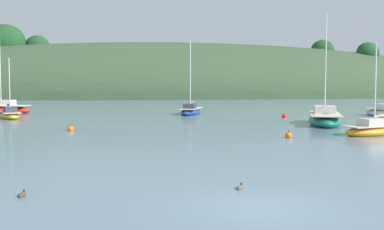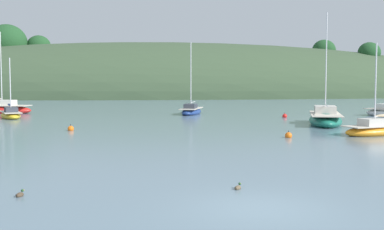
{
  "view_description": "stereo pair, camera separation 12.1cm",
  "coord_description": "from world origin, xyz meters",
  "px_view_note": "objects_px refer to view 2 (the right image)",
  "views": [
    {
      "loc": [
        -3.35,
        -13.8,
        3.65
      ],
      "look_at": [
        0.0,
        20.0,
        1.2
      ],
      "focal_mm": 47.45,
      "sensor_mm": 36.0,
      "label": 1
    },
    {
      "loc": [
        -3.23,
        -13.81,
        3.65
      ],
      "look_at": [
        0.0,
        20.0,
        1.2
      ],
      "focal_mm": 47.45,
      "sensor_mm": 36.0,
      "label": 2
    }
  ],
  "objects_px": {
    "duck_trailing": "(20,195)",
    "duck_straggler": "(238,188)",
    "mooring_buoy_inner": "(71,129)",
    "mooring_buoy_outer": "(285,116)",
    "mooring_buoy_channel": "(288,136)",
    "sailboat_navy_dinghy": "(377,130)",
    "sailboat_red_portside": "(11,115)",
    "sailboat_teal_outer": "(325,119)",
    "sailboat_blue_center": "(191,111)"
  },
  "relations": [
    {
      "from": "duck_trailing",
      "to": "duck_straggler",
      "type": "bearing_deg",
      "value": 3.15
    },
    {
      "from": "mooring_buoy_inner",
      "to": "mooring_buoy_outer",
      "type": "bearing_deg",
      "value": 29.61
    },
    {
      "from": "mooring_buoy_channel",
      "to": "sailboat_navy_dinghy",
      "type": "bearing_deg",
      "value": 8.89
    },
    {
      "from": "sailboat_red_portside",
      "to": "sailboat_navy_dinghy",
      "type": "bearing_deg",
      "value": -31.41
    },
    {
      "from": "sailboat_navy_dinghy",
      "to": "mooring_buoy_outer",
      "type": "relative_size",
      "value": 11.33
    },
    {
      "from": "mooring_buoy_inner",
      "to": "mooring_buoy_outer",
      "type": "height_order",
      "value": "same"
    },
    {
      "from": "sailboat_navy_dinghy",
      "to": "sailboat_red_portside",
      "type": "distance_m",
      "value": 32.01
    },
    {
      "from": "sailboat_navy_dinghy",
      "to": "sailboat_teal_outer",
      "type": "bearing_deg",
      "value": 95.44
    },
    {
      "from": "mooring_buoy_inner",
      "to": "duck_trailing",
      "type": "xyz_separation_m",
      "value": [
        1.27,
        -20.13,
        -0.07
      ]
    },
    {
      "from": "sailboat_red_portside",
      "to": "sailboat_teal_outer",
      "type": "height_order",
      "value": "sailboat_teal_outer"
    },
    {
      "from": "sailboat_red_portside",
      "to": "mooring_buoy_inner",
      "type": "xyz_separation_m",
      "value": [
        7.14,
        -12.04,
        -0.2
      ]
    },
    {
      "from": "mooring_buoy_outer",
      "to": "duck_straggler",
      "type": "xyz_separation_m",
      "value": [
        -10.12,
        -30.16,
        -0.07
      ]
    },
    {
      "from": "sailboat_red_portside",
      "to": "mooring_buoy_channel",
      "type": "height_order",
      "value": "sailboat_red_portside"
    },
    {
      "from": "sailboat_red_portside",
      "to": "mooring_buoy_outer",
      "type": "relative_size",
      "value": 10.58
    },
    {
      "from": "sailboat_teal_outer",
      "to": "sailboat_blue_center",
      "type": "height_order",
      "value": "sailboat_teal_outer"
    },
    {
      "from": "sailboat_navy_dinghy",
      "to": "mooring_buoy_channel",
      "type": "relative_size",
      "value": 11.33
    },
    {
      "from": "sailboat_blue_center",
      "to": "mooring_buoy_channel",
      "type": "xyz_separation_m",
      "value": [
        4.05,
        -21.12,
        -0.21
      ]
    },
    {
      "from": "sailboat_navy_dinghy",
      "to": "sailboat_blue_center",
      "type": "bearing_deg",
      "value": 116.86
    },
    {
      "from": "mooring_buoy_outer",
      "to": "duck_trailing",
      "type": "distance_m",
      "value": 34.97
    },
    {
      "from": "sailboat_blue_center",
      "to": "mooring_buoy_outer",
      "type": "distance_m",
      "value": 9.79
    },
    {
      "from": "mooring_buoy_outer",
      "to": "duck_trailing",
      "type": "xyz_separation_m",
      "value": [
        -17.04,
        -30.54,
        -0.07
      ]
    },
    {
      "from": "sailboat_blue_center",
      "to": "mooring_buoy_inner",
      "type": "bearing_deg",
      "value": -122.71
    },
    {
      "from": "sailboat_red_portside",
      "to": "mooring_buoy_channel",
      "type": "relative_size",
      "value": 10.58
    },
    {
      "from": "mooring_buoy_channel",
      "to": "mooring_buoy_outer",
      "type": "bearing_deg",
      "value": 74.99
    },
    {
      "from": "duck_straggler",
      "to": "sailboat_teal_outer",
      "type": "bearing_deg",
      "value": 63.49
    },
    {
      "from": "mooring_buoy_inner",
      "to": "duck_trailing",
      "type": "distance_m",
      "value": 20.17
    },
    {
      "from": "duck_trailing",
      "to": "sailboat_red_portside",
      "type": "bearing_deg",
      "value": 104.67
    },
    {
      "from": "sailboat_teal_outer",
      "to": "mooring_buoy_channel",
      "type": "height_order",
      "value": "sailboat_teal_outer"
    },
    {
      "from": "sailboat_blue_center",
      "to": "mooring_buoy_channel",
      "type": "distance_m",
      "value": 21.5
    },
    {
      "from": "sailboat_red_portside",
      "to": "duck_straggler",
      "type": "relative_size",
      "value": 14.64
    },
    {
      "from": "sailboat_blue_center",
      "to": "mooring_buoy_channel",
      "type": "height_order",
      "value": "sailboat_blue_center"
    },
    {
      "from": "sailboat_red_portside",
      "to": "mooring_buoy_outer",
      "type": "bearing_deg",
      "value": -3.67
    },
    {
      "from": "sailboat_red_portside",
      "to": "mooring_buoy_channel",
      "type": "distance_m",
      "value": 27.55
    },
    {
      "from": "sailboat_red_portside",
      "to": "duck_trailing",
      "type": "xyz_separation_m",
      "value": [
        8.42,
        -32.17,
        -0.26
      ]
    },
    {
      "from": "mooring_buoy_outer",
      "to": "duck_trailing",
      "type": "bearing_deg",
      "value": -119.16
    },
    {
      "from": "sailboat_navy_dinghy",
      "to": "sailboat_red_portside",
      "type": "xyz_separation_m",
      "value": [
        -27.32,
        16.68,
        -0.01
      ]
    },
    {
      "from": "sailboat_blue_center",
      "to": "sailboat_teal_outer",
      "type": "bearing_deg",
      "value": -53.16
    },
    {
      "from": "sailboat_teal_outer",
      "to": "mooring_buoy_inner",
      "type": "distance_m",
      "value": 19.67
    },
    {
      "from": "sailboat_navy_dinghy",
      "to": "sailboat_teal_outer",
      "type": "distance_m",
      "value": 7.51
    },
    {
      "from": "sailboat_blue_center",
      "to": "duck_trailing",
      "type": "distance_m",
      "value": 36.69
    },
    {
      "from": "mooring_buoy_outer",
      "to": "duck_straggler",
      "type": "relative_size",
      "value": 1.38
    },
    {
      "from": "sailboat_navy_dinghy",
      "to": "mooring_buoy_outer",
      "type": "distance_m",
      "value": 15.16
    },
    {
      "from": "sailboat_red_portside",
      "to": "duck_trailing",
      "type": "relative_size",
      "value": 13.74
    },
    {
      "from": "duck_straggler",
      "to": "sailboat_blue_center",
      "type": "bearing_deg",
      "value": 87.13
    },
    {
      "from": "mooring_buoy_channel",
      "to": "mooring_buoy_inner",
      "type": "relative_size",
      "value": 1.0
    },
    {
      "from": "sailboat_blue_center",
      "to": "duck_straggler",
      "type": "xyz_separation_m",
      "value": [
        -1.77,
        -35.26,
        -0.28
      ]
    },
    {
      "from": "sailboat_blue_center",
      "to": "mooring_buoy_outer",
      "type": "relative_size",
      "value": 13.89
    },
    {
      "from": "mooring_buoy_channel",
      "to": "duck_straggler",
      "type": "distance_m",
      "value": 15.3
    },
    {
      "from": "sailboat_navy_dinghy",
      "to": "mooring_buoy_inner",
      "type": "bearing_deg",
      "value": 167.05
    },
    {
      "from": "duck_straggler",
      "to": "mooring_buoy_channel",
      "type": "bearing_deg",
      "value": 67.63
    }
  ]
}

